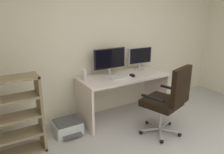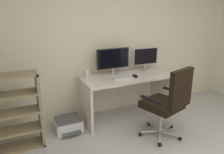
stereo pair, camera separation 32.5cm
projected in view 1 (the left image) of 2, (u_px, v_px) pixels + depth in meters
name	position (u px, v px, depth m)	size (l,w,h in m)	color
wall_back	(105.00, 37.00, 3.84)	(5.20, 0.10, 2.69)	beige
desk	(123.00, 87.00, 3.79)	(1.49, 0.66, 0.75)	silver
monitor_main	(110.00, 59.00, 3.71)	(0.57, 0.18, 0.44)	#B2B5B7
monitor_secondary	(140.00, 56.00, 4.03)	(0.48, 0.18, 0.41)	#B2B5B7
keyboard	(121.00, 78.00, 3.58)	(0.34, 0.13, 0.02)	silver
computer_mouse	(132.00, 75.00, 3.68)	(0.06, 0.10, 0.03)	black
desktop_speaker	(85.00, 75.00, 3.49)	(0.07, 0.07, 0.17)	silver
office_chair	(168.00, 98.00, 3.20)	(0.64, 0.69, 1.08)	#B7BABC
printer	(68.00, 127.00, 3.41)	(0.40, 0.44, 0.20)	silver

